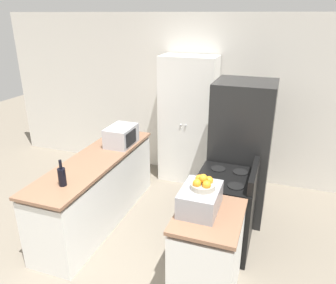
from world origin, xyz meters
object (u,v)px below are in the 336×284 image
Objects in this scene: microwave at (121,136)px; wine_bottle at (62,176)px; fruit_bowl at (203,184)px; refrigerator at (240,151)px; toaster_oven at (200,199)px; pantry_cabinet at (188,120)px; stove at (224,211)px.

wine_bottle reaches higher than microwave.
wine_bottle is at bearing -178.18° from fruit_bowl.
refrigerator is 1.47m from toaster_oven.
pantry_cabinet is at bearing 109.04° from toaster_oven.
wine_bottle reaches higher than toaster_oven.
microwave is at bearing 140.34° from fruit_bowl.
fruit_bowl is at bearing 18.55° from toaster_oven.
microwave is at bearing 87.32° from wine_bottle.
stove is 0.88m from refrigerator.
stove is 1.00m from fruit_bowl.
microwave is 1.02× the size of toaster_oven.
pantry_cabinet is at bearing 120.52° from stove.
pantry_cabinet reaches higher than microwave.
pantry_cabinet is 9.06× the size of fruit_bowl.
fruit_bowl is at bearing -70.45° from pantry_cabinet.
refrigerator is at bearing 83.38° from toaster_oven.
fruit_bowl is (1.49, 0.05, 0.16)m from wine_bottle.
refrigerator reaches higher than fruit_bowl.
microwave is at bearing 162.55° from stove.
microwave is 1.24m from wine_bottle.
fruit_bowl reaches higher than wine_bottle.
microwave reaches higher than stove.
toaster_oven is at bearing -70.96° from pantry_cabinet.
refrigerator is at bearing 9.54° from microwave.
microwave is 2.11× the size of fruit_bowl.
refrigerator reaches higher than stove.
stove is at bearing 80.15° from toaster_oven.
fruit_bowl reaches higher than toaster_oven.
refrigerator is 1.61m from microwave.
stove is 3.62× the size of wine_bottle.
fruit_bowl is (0.02, 0.01, 0.16)m from toaster_oven.
pantry_cabinet reaches higher than stove.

